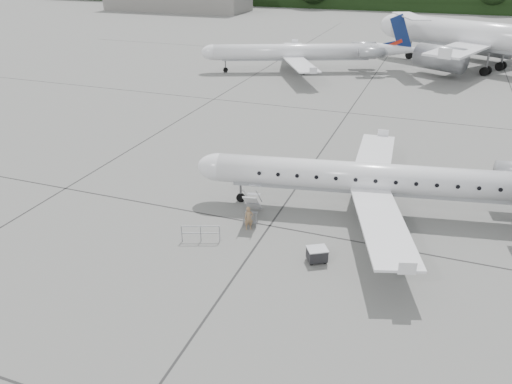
% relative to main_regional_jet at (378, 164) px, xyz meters
% --- Properties ---
extents(ground, '(320.00, 320.00, 0.00)m').
position_rel_main_regional_jet_xyz_m(ground, '(0.20, -7.03, -3.34)').
color(ground, slate).
rests_on(ground, ground).
extents(main_regional_jet, '(29.06, 23.25, 6.68)m').
position_rel_main_regional_jet_xyz_m(main_regional_jet, '(0.00, 0.00, 0.00)').
color(main_regional_jet, silver).
rests_on(main_regional_jet, ground).
extents(airstair, '(1.29, 2.55, 2.09)m').
position_rel_main_regional_jet_xyz_m(airstair, '(-7.01, -3.56, -2.29)').
color(airstair, silver).
rests_on(airstair, ground).
extents(passenger, '(0.66, 0.60, 1.50)m').
position_rel_main_regional_jet_xyz_m(passenger, '(-6.76, -4.90, -2.59)').
color(passenger, '#896A4A').
rests_on(passenger, ground).
extents(safety_railing, '(2.09, 0.85, 1.00)m').
position_rel_main_regional_jet_xyz_m(safety_railing, '(-8.87, -7.18, -2.84)').
color(safety_railing, gray).
rests_on(safety_railing, ground).
extents(baggage_cart, '(1.30, 1.23, 0.89)m').
position_rel_main_regional_jet_xyz_m(baggage_cart, '(-2.03, -6.88, -2.89)').
color(baggage_cart, black).
rests_on(baggage_cart, ground).
extents(bg_narrowbody, '(44.32, 39.91, 13.06)m').
position_rel_main_regional_jet_xyz_m(bg_narrowbody, '(7.87, 47.96, 3.19)').
color(bg_narrowbody, silver).
rests_on(bg_narrowbody, ground).
extents(bg_regional_left, '(34.55, 30.14, 7.57)m').
position_rel_main_regional_jet_xyz_m(bg_regional_left, '(-16.48, 38.19, 0.44)').
color(bg_regional_left, silver).
rests_on(bg_regional_left, ground).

